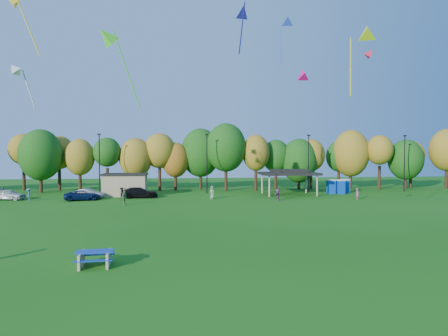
{
  "coord_description": "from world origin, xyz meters",
  "views": [
    {
      "loc": [
        -2.08,
        -20.84,
        6.05
      ],
      "look_at": [
        0.88,
        6.0,
        5.1
      ],
      "focal_mm": 32.0,
      "sensor_mm": 36.0,
      "label": 1
    }
  ],
  "objects": [
    {
      "name": "kite_13",
      "position": [
        11.54,
        29.31,
        23.07
      ],
      "size": [
        2.09,
        4.09,
        6.66
      ],
      "color": "blue"
    },
    {
      "name": "picnic_table",
      "position": [
        -6.66,
        1.07,
        0.5
      ],
      "size": [
        2.07,
        1.75,
        0.85
      ],
      "rotation": [
        0.0,
        0.0,
        0.06
      ],
      "color": "tan",
      "rests_on": "ground"
    },
    {
      "name": "pavilion",
      "position": [
        14.0,
        37.0,
        3.23
      ],
      "size": [
        8.2,
        6.2,
        3.77
      ],
      "color": "tan",
      "rests_on": "ground"
    },
    {
      "name": "kite_0",
      "position": [
        -8.48,
        15.62,
        16.4
      ],
      "size": [
        4.45,
        2.84,
        7.63
      ],
      "color": "#45DA1D"
    },
    {
      "name": "far_person_1",
      "position": [
        -25.21,
        34.05,
        0.82
      ],
      "size": [
        0.94,
        0.83,
        1.64
      ],
      "primitive_type": "imported",
      "rotation": [
        0.0,
        0.0,
        5.99
      ],
      "color": "#4F469A",
      "rests_on": "ground"
    },
    {
      "name": "far_person_5",
      "position": [
        -8.68,
        27.21,
        0.87
      ],
      "size": [
        0.8,
        1.1,
        1.73
      ],
      "primitive_type": "imported",
      "rotation": [
        0.0,
        0.0,
        1.15
      ],
      "color": "#698752",
      "rests_on": "ground"
    },
    {
      "name": "far_person_2",
      "position": [
        10.56,
        29.81,
        0.79
      ],
      "size": [
        1.13,
        1.5,
        1.57
      ],
      "primitive_type": "imported",
      "rotation": [
        0.0,
        0.0,
        4.19
      ],
      "color": "#973F88",
      "rests_on": "ground"
    },
    {
      "name": "car_a",
      "position": [
        -24.52,
        34.25,
        0.72
      ],
      "size": [
        4.5,
        2.48,
        1.45
      ],
      "primitive_type": "imported",
      "rotation": [
        0.0,
        0.0,
        1.38
      ],
      "color": "silver",
      "rests_on": "ground"
    },
    {
      "name": "lamp_posts",
      "position": [
        2.0,
        40.0,
        4.9
      ],
      "size": [
        64.5,
        0.25,
        9.09
      ],
      "color": "black",
      "rests_on": "ground"
    },
    {
      "name": "kite_4",
      "position": [
        -13.89,
        9.57,
        12.12
      ],
      "size": [
        2.09,
        1.23,
        3.36
      ],
      "color": "#B7B7B7"
    },
    {
      "name": "far_person_0",
      "position": [
        2.2,
        32.62,
        0.88
      ],
      "size": [
        0.99,
        1.02,
        1.77
      ],
      "primitive_type": "imported",
      "rotation": [
        0.0,
        0.0,
        5.42
      ],
      "color": "#6D9063",
      "rests_on": "ground"
    },
    {
      "name": "car_c",
      "position": [
        -14.79,
        32.86,
        0.64
      ],
      "size": [
        4.98,
        3.2,
        1.28
      ],
      "primitive_type": "imported",
      "rotation": [
        0.0,
        0.0,
        1.82
      ],
      "color": "#0B1B45",
      "rests_on": "ground"
    },
    {
      "name": "kite_5",
      "position": [
        21.11,
        26.16,
        18.41
      ],
      "size": [
        1.71,
        1.41,
        1.5
      ],
      "color": "red"
    },
    {
      "name": "car_b",
      "position": [
        -14.52,
        35.04,
        0.66
      ],
      "size": [
        4.16,
        1.87,
        1.32
      ],
      "primitive_type": "imported",
      "rotation": [
        0.0,
        0.0,
        1.45
      ],
      "color": "gray",
      "rests_on": "ground"
    },
    {
      "name": "far_person_3",
      "position": [
        21.37,
        29.83,
        0.77
      ],
      "size": [
        0.44,
        0.61,
        1.54
      ],
      "primitive_type": "imported",
      "rotation": [
        0.0,
        0.0,
        1.71
      ],
      "color": "#A94F78",
      "rests_on": "ground"
    },
    {
      "name": "car_d",
      "position": [
        -7.7,
        34.95,
        0.74
      ],
      "size": [
        5.18,
        2.35,
        1.47
      ],
      "primitive_type": "imported",
      "rotation": [
        0.0,
        0.0,
        1.63
      ],
      "color": "black",
      "rests_on": "ground"
    },
    {
      "name": "kite_1",
      "position": [
        6.85,
        7.65,
        11.91
      ],
      "size": [
        1.06,
        1.37,
        1.3
      ],
      "color": "#F10D88"
    },
    {
      "name": "porta_potties",
      "position": [
        22.18,
        37.95,
        1.1
      ],
      "size": [
        3.75,
        2.44,
        2.18
      ],
      "color": "#0D43B1",
      "rests_on": "ground"
    },
    {
      "name": "far_person_4",
      "position": [
        -21.53,
        32.82,
        0.81
      ],
      "size": [
        0.67,
        1.08,
        1.61
      ],
      "primitive_type": "imported",
      "rotation": [
        0.0,
        0.0,
        4.78
      ],
      "color": "teal",
      "rests_on": "ground"
    },
    {
      "name": "utility_building",
      "position": [
        -10.0,
        38.0,
        1.64
      ],
      "size": [
        6.3,
        4.3,
        3.25
      ],
      "color": "tan",
      "rests_on": "ground"
    },
    {
      "name": "kite_2",
      "position": [
        -15.99,
        14.53,
        18.82
      ],
      "size": [
        3.22,
        1.49,
        5.39
      ],
      "color": "yellow"
    },
    {
      "name": "ground",
      "position": [
        0.0,
        0.0,
        0.0
      ],
      "size": [
        160.0,
        160.0,
        0.0
      ],
      "primitive_type": "plane",
      "color": "#19600F",
      "rests_on": "ground"
    },
    {
      "name": "tree_line",
      "position": [
        -1.03,
        45.51,
        5.91
      ],
      "size": [
        93.57,
        10.55,
        11.15
      ],
      "color": "black",
      "rests_on": "ground"
    },
    {
      "name": "kite_10",
      "position": [
        11.22,
        6.67,
        14.79
      ],
      "size": [
        2.03,
        3.38,
        5.55
      ],
      "color": "#C4DD17"
    },
    {
      "name": "kite_6",
      "position": [
        3.12,
        12.35,
        17.9
      ],
      "size": [
        1.49,
        2.81,
        4.51
      ],
      "color": "navy"
    }
  ]
}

